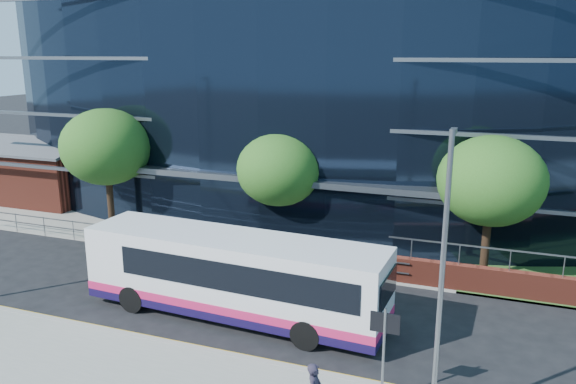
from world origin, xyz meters
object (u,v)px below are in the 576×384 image
at_px(tree_far_b, 279,170).
at_px(brick_pavilion, 43,171).
at_px(streetlight_east, 442,274).
at_px(tree_far_c, 491,181).
at_px(street_sign, 384,334).
at_px(city_bus, 236,275).
at_px(tree_far_a, 106,147).

bearing_deg(tree_far_b, brick_pavilion, 168.12).
relative_size(tree_far_b, streetlight_east, 0.76).
bearing_deg(brick_pavilion, tree_far_c, -8.82).
relative_size(brick_pavilion, street_sign, 3.07).
distance_m(brick_pavilion, tree_far_b, 19.55).
bearing_deg(tree_far_c, brick_pavilion, 171.18).
distance_m(streetlight_east, city_bus, 9.18).
bearing_deg(tree_far_a, streetlight_east, -30.46).
xyz_separation_m(brick_pavilion, city_bus, (20.20, -11.67, -0.23)).
height_order(brick_pavilion, streetlight_east, streetlight_east).
relative_size(tree_far_b, city_bus, 0.50).
relative_size(tree_far_b, tree_far_c, 0.93).
bearing_deg(tree_far_b, city_bus, -81.10).
height_order(tree_far_a, tree_far_c, tree_far_a).
distance_m(street_sign, tree_far_b, 13.54).
height_order(brick_pavilion, tree_far_b, tree_far_b).
distance_m(brick_pavilion, streetlight_east, 32.19).
bearing_deg(city_bus, tree_far_c, 42.05).
bearing_deg(brick_pavilion, city_bus, -30.01).
relative_size(street_sign, city_bus, 0.23).
distance_m(tree_far_b, city_bus, 8.16).
xyz_separation_m(tree_far_b, city_bus, (1.20, -7.67, -2.50)).
xyz_separation_m(streetlight_east, city_bus, (-7.80, 4.01, -2.73)).
height_order(street_sign, tree_far_b, tree_far_b).
relative_size(street_sign, tree_far_a, 0.40).
height_order(tree_far_a, streetlight_east, streetlight_east).
height_order(tree_far_c, city_bus, tree_far_c).
bearing_deg(tree_far_c, city_bus, -140.83).
xyz_separation_m(brick_pavilion, tree_far_a, (9.00, -4.50, 2.92)).
xyz_separation_m(street_sign, tree_far_c, (2.50, 10.59, 2.39)).
bearing_deg(street_sign, brick_pavilion, 150.35).
height_order(tree_far_a, tree_far_b, tree_far_a).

